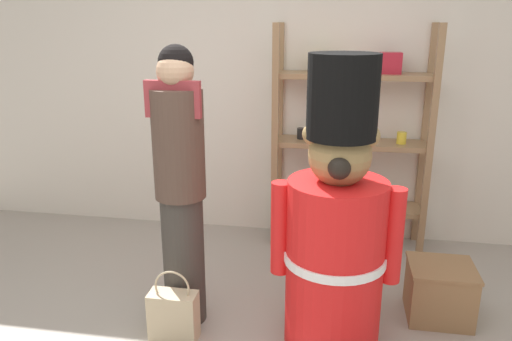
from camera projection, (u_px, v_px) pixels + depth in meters
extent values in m
cube|color=silver|center=(279.00, 82.00, 4.08)|extent=(6.40, 0.12, 2.60)
cube|color=#93704C|center=(275.00, 141.00, 3.85)|extent=(0.05, 0.05, 1.78)
cube|color=#93704C|center=(430.00, 147.00, 3.66)|extent=(0.05, 0.05, 1.78)
cube|color=#93704C|center=(280.00, 132.00, 4.14)|extent=(0.05, 0.05, 1.78)
cube|color=#93704C|center=(424.00, 138.00, 3.95)|extent=(0.05, 0.05, 1.78)
cube|color=#93704C|center=(346.00, 206.00, 4.07)|extent=(1.17, 0.30, 0.04)
cube|color=#93704C|center=(350.00, 143.00, 3.91)|extent=(1.17, 0.30, 0.04)
cube|color=#93704C|center=(354.00, 76.00, 3.75)|extent=(1.17, 0.30, 0.04)
cylinder|color=black|center=(301.00, 133.00, 3.97)|extent=(0.07, 0.07, 0.09)
cylinder|color=blue|center=(351.00, 137.00, 3.86)|extent=(0.10, 0.10, 0.08)
cylinder|color=yellow|center=(402.00, 138.00, 3.81)|extent=(0.07, 0.07, 0.09)
cylinder|color=navy|center=(311.00, 191.00, 4.06)|extent=(0.06, 0.06, 0.20)
cylinder|color=silver|center=(384.00, 194.00, 3.97)|extent=(0.08, 0.08, 0.21)
cube|color=gold|center=(320.00, 62.00, 3.77)|extent=(0.14, 0.11, 0.15)
cube|color=#B21E2D|center=(390.00, 63.00, 3.68)|extent=(0.16, 0.13, 0.16)
cylinder|color=red|center=(334.00, 264.00, 2.74)|extent=(0.54, 0.54, 0.97)
cylinder|color=white|center=(335.00, 256.00, 2.73)|extent=(0.56, 0.56, 0.05)
sphere|color=olive|center=(340.00, 155.00, 2.56)|extent=(0.33, 0.33, 0.33)
sphere|color=olive|center=(313.00, 134.00, 2.55)|extent=(0.12, 0.12, 0.12)
sphere|color=olive|center=(369.00, 136.00, 2.51)|extent=(0.12, 0.12, 0.12)
cylinder|color=black|center=(343.00, 97.00, 2.47)|extent=(0.36, 0.36, 0.43)
cylinder|color=red|center=(281.00, 228.00, 2.74)|extent=(0.11, 0.11, 0.54)
cylinder|color=red|center=(393.00, 236.00, 2.64)|extent=(0.11, 0.11, 0.54)
sphere|color=black|center=(339.00, 168.00, 2.43)|extent=(0.12, 0.12, 0.12)
cylinder|color=#38332D|center=(184.00, 259.00, 2.98)|extent=(0.25, 0.25, 0.81)
cylinder|color=#4C382D|center=(178.00, 144.00, 2.77)|extent=(0.29, 0.29, 0.63)
sphere|color=tan|center=(175.00, 71.00, 2.65)|extent=(0.20, 0.20, 0.20)
cube|color=#993338|center=(173.00, 99.00, 2.64)|extent=(0.31, 0.04, 0.20)
sphere|color=black|center=(176.00, 62.00, 2.65)|extent=(0.19, 0.19, 0.19)
cube|color=#C1AD89|center=(174.00, 316.00, 2.85)|extent=(0.28, 0.14, 0.29)
torus|color=#C1AD89|center=(172.00, 287.00, 2.80)|extent=(0.21, 0.01, 0.21)
cube|color=olive|center=(439.00, 293.00, 3.06)|extent=(0.38, 0.35, 0.33)
cube|color=olive|center=(442.00, 268.00, 3.01)|extent=(0.39, 0.36, 0.02)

